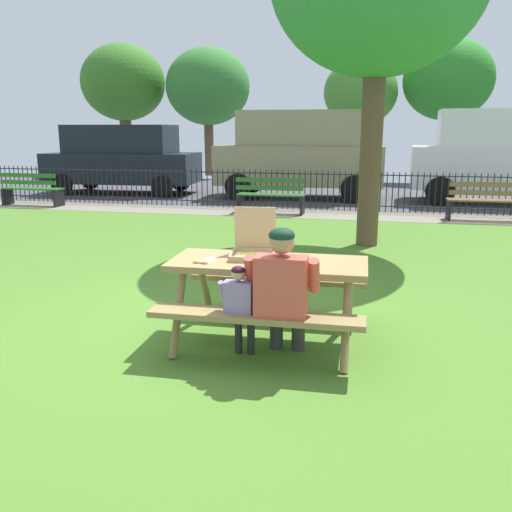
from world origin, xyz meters
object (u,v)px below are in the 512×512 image
at_px(park_bench_left, 32,190).
at_px(far_tree_midright, 448,81).
at_px(picnic_table_foreground, 268,279).
at_px(parked_car_left, 300,152).
at_px(pizza_box_open, 253,248).
at_px(adult_at_table, 283,289).
at_px(pizza_slice_on_table, 205,260).
at_px(far_tree_center, 360,93).
at_px(parked_car_far_left, 122,158).
at_px(far_tree_midleft, 208,87).
at_px(child_at_table, 240,304).
at_px(parked_car_center, 504,154).
at_px(park_bench_center, 270,196).
at_px(park_bench_right, 486,202).
at_px(far_tree_left, 123,83).

bearing_deg(park_bench_left, far_tree_midright, 42.22).
distance_m(picnic_table_foreground, parked_car_left, 10.96).
relative_size(pizza_box_open, adult_at_table, 0.39).
xyz_separation_m(pizza_slice_on_table, far_tree_center, (0.73, 18.02, 2.57)).
relative_size(parked_car_far_left, far_tree_midleft, 0.89).
bearing_deg(child_at_table, picnic_table_foreground, 76.04).
distance_m(pizza_box_open, parked_car_center, 11.61).
distance_m(parked_car_far_left, far_tree_center, 10.12).
distance_m(park_bench_center, far_tree_center, 10.73).
bearing_deg(park_bench_right, park_bench_center, -180.00).
height_order(pizza_slice_on_table, far_tree_center, far_tree_center).
relative_size(park_bench_center, far_tree_left, 0.29).
bearing_deg(far_tree_midright, far_tree_midleft, 180.00).
bearing_deg(park_bench_right, far_tree_left, 142.45).
height_order(picnic_table_foreground, parked_car_center, parked_car_center).
relative_size(picnic_table_foreground, park_bench_right, 1.14).
relative_size(pizza_box_open, far_tree_midright, 0.09).
xyz_separation_m(park_bench_left, far_tree_midright, (11.23, 10.20, 3.34)).
distance_m(far_tree_midleft, far_tree_center, 6.32).
height_order(pizza_slice_on_table, adult_at_table, adult_at_table).
bearing_deg(parked_car_left, adult_at_table, -82.73).
distance_m(adult_at_table, parked_car_left, 11.47).
height_order(pizza_box_open, parked_car_far_left, parked_car_far_left).
height_order(pizza_box_open, park_bench_left, pizza_box_open).
bearing_deg(far_tree_midright, parked_car_left, -123.59).
height_order(park_bench_right, far_tree_left, far_tree_left).
distance_m(pizza_slice_on_table, park_bench_left, 10.66).
bearing_deg(pizza_box_open, adult_at_table, -58.03).
bearing_deg(adult_at_table, park_bench_right, 69.49).
bearing_deg(parked_car_far_left, far_tree_midleft, 85.05).
bearing_deg(park_bench_right, picnic_table_foreground, -113.12).
relative_size(park_bench_left, park_bench_right, 1.00).
bearing_deg(far_tree_left, pizza_box_open, -61.10).
bearing_deg(park_bench_right, parked_car_center, 73.56).
bearing_deg(parked_car_left, park_bench_left, -154.27).
distance_m(park_bench_right, parked_car_far_left, 10.55).
xyz_separation_m(adult_at_table, far_tree_center, (-0.05, 18.39, 2.69)).
relative_size(pizza_slice_on_table, far_tree_midright, 0.05).
xyz_separation_m(parked_car_center, far_tree_midleft, (-10.37, 7.03, 2.37)).
bearing_deg(far_tree_left, far_tree_midleft, 0.00).
bearing_deg(parked_car_left, picnic_table_foreground, -83.55).
bearing_deg(parked_car_far_left, far_tree_midright, 34.59).
height_order(park_bench_right, far_tree_midright, far_tree_midright).
xyz_separation_m(far_tree_left, far_tree_center, (10.15, 0.00, -0.54)).
relative_size(adult_at_table, far_tree_midright, 0.22).
bearing_deg(pizza_box_open, far_tree_center, 88.91).
bearing_deg(far_tree_midleft, pizza_box_open, -71.41).
distance_m(park_bench_left, parked_car_far_left, 3.40).
xyz_separation_m(parked_car_far_left, far_tree_midleft, (0.61, 7.03, 2.58)).
bearing_deg(pizza_slice_on_table, park_bench_left, 132.72).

